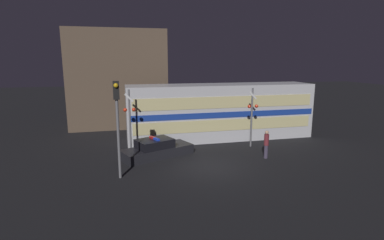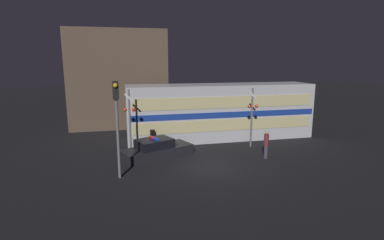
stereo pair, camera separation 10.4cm
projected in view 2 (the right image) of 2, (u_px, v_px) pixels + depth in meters
ground_plane at (210, 168)px, 17.11m from camera, size 120.00×120.00×0.00m
train at (221, 112)px, 23.23m from camera, size 14.34×2.94×4.23m
police_car at (156, 149)px, 19.06m from camera, size 4.86×3.33×1.26m
pedestrian at (266, 144)px, 18.58m from camera, size 0.30×0.30×1.77m
crossing_signal_near at (252, 114)px, 20.81m from camera, size 0.78×0.31×4.16m
crossing_signal_far at (130, 118)px, 19.14m from camera, size 0.78×0.31×4.22m
traffic_light_corner at (117, 114)px, 14.98m from camera, size 0.30×0.46×5.02m
building_left at (119, 79)px, 27.42m from camera, size 8.60×4.14×8.69m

